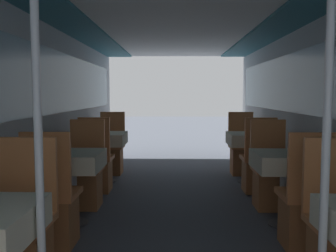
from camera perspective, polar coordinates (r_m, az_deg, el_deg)
name	(u,v)px	position (r m, az deg, el deg)	size (l,w,h in m)	color
wall_left	(41,113)	(4.17, -18.82, 1.83)	(0.05, 8.19, 2.07)	silver
wall_right	(316,114)	(4.20, 21.67, 1.77)	(0.05, 8.19, 2.07)	silver
ceiling_panel	(178,15)	(4.00, 1.52, 16.50)	(2.90, 8.19, 0.07)	white
chair_left_far_0	(21,243)	(2.81, -21.44, -16.21)	(0.40, 0.40, 1.01)	#9C5B31
support_pole_left_0	(39,149)	(1.99, -19.12, -3.30)	(0.04, 0.04, 2.07)	silver
dining_table_left_1	(71,164)	(3.87, -14.56, -5.64)	(0.61, 0.61, 0.73)	#4C4C51
chair_left_near_1	(53,211)	(3.41, -17.06, -12.33)	(0.40, 0.40, 1.01)	#9C5B31
chair_left_far_1	(85,180)	(4.47, -12.50, -8.09)	(0.40, 0.40, 1.01)	#9C5B31
dining_table_left_2	(105,141)	(5.61, -9.62, -2.28)	(0.61, 0.61, 0.73)	#4C4C51
chair_left_near_2	(97,169)	(5.10, -10.75, -6.42)	(0.40, 0.40, 1.01)	#9C5B31
chair_left_far_2	(111,155)	(6.21, -8.61, -4.36)	(0.40, 0.40, 1.01)	#9C5B31
support_pole_right_0	(326,150)	(2.02, 22.94, -3.32)	(0.04, 0.04, 2.07)	silver
dining_table_right_1	(286,165)	(3.89, 17.49, -5.66)	(0.61, 0.61, 0.73)	#4C4C51
chair_right_near_1	(305,213)	(3.43, 20.12, -12.30)	(0.40, 0.40, 1.01)	#9C5B31
chair_right_far_1	(270,181)	(4.48, 15.31, -8.10)	(0.40, 0.40, 1.01)	#9C5B31
dining_table_right_2	(249,141)	(5.62, 12.26, -2.30)	(0.61, 0.61, 0.73)	#4C4C51
chair_right_near_2	(257,169)	(5.12, 13.45, -6.43)	(0.40, 0.40, 1.01)	#9C5B31
chair_right_far_2	(242,155)	(6.22, 11.18, -4.38)	(0.40, 0.40, 1.01)	#9C5B31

